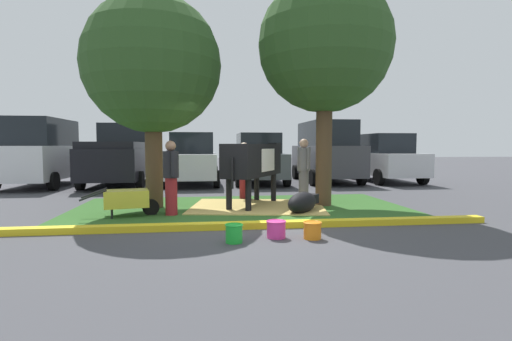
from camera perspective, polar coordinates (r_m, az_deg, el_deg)
The scene contains 21 objects.
ground_plane at distance 7.77m, azimuth -0.73°, elevation -7.65°, with size 80.00×80.00×0.00m, color #424247.
grass_island at distance 9.45m, azimuth -2.20°, elevation -5.56°, with size 8.02×4.27×0.02m, color #2D5B23.
curb_yellow at distance 7.20m, azimuth -0.52°, elevation -8.08°, with size 9.22×0.24×0.12m, color yellow.
hay_bedding at distance 9.55m, azimuth 0.23°, elevation -5.36°, with size 3.20×2.40×0.04m, color tan.
shade_tree_left at distance 9.91m, azimuth -15.09°, elevation 14.80°, with size 3.30×3.30×5.13m.
shade_tree_right at distance 10.16m, azimuth 10.18°, elevation 17.62°, with size 3.32×3.32×5.68m.
cow_holstein at distance 9.72m, azimuth -0.22°, elevation 1.49°, with size 1.91×2.88×1.61m.
calf_lying at distance 8.83m, azimuth 6.94°, elevation -4.73°, with size 1.08×1.22×0.48m.
person_handler at distance 8.56m, azimuth -12.47°, elevation -0.75°, with size 0.34×0.51×1.64m.
person_visitor_near at distance 10.96m, azimuth -1.78°, elevation 0.25°, with size 0.49×0.34×1.62m.
person_visitor_far at distance 10.23m, azimuth 7.08°, elevation 0.27°, with size 0.34×0.50×1.71m.
wheelbarrow at distance 8.72m, azimuth -18.45°, elevation -4.02°, with size 1.62×0.82×0.63m.
bucket_green at distance 6.16m, azimuth -3.27°, elevation -9.21°, with size 0.29×0.29×0.30m.
bucket_pink at distance 6.48m, azimuth 3.00°, elevation -8.61°, with size 0.34×0.34×0.29m.
bucket_orange at distance 6.47m, azimuth 8.34°, elevation -8.69°, with size 0.31×0.31×0.28m.
suv_black at distance 16.47m, azimuth -29.14°, elevation 2.34°, with size 2.14×4.61×2.52m.
pickup_truck_black at distance 16.03m, azimuth -19.25°, elevation 2.02°, with size 2.24×5.41×2.42m.
hatchback_white at distance 15.38m, azimuth -9.36°, elevation 1.63°, with size 2.04×4.41×2.02m.
sedan_blue at distance 15.60m, azimuth 0.29°, elevation 1.71°, with size 2.04×4.41×2.02m.
suv_dark_grey at distance 16.41m, azimuth 10.32°, elevation 2.74°, with size 2.14×4.61×2.52m.
sedan_silver at distance 17.19m, azimuth 18.49°, elevation 1.70°, with size 2.04×4.41×2.02m.
Camera 1 is at (-0.89, -7.57, 1.53)m, focal length 27.03 mm.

